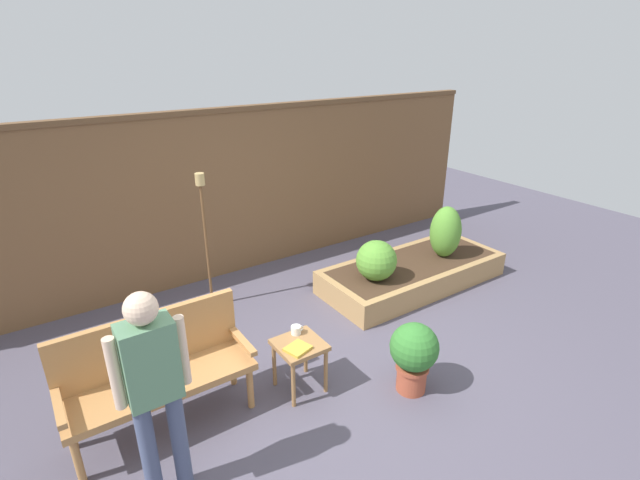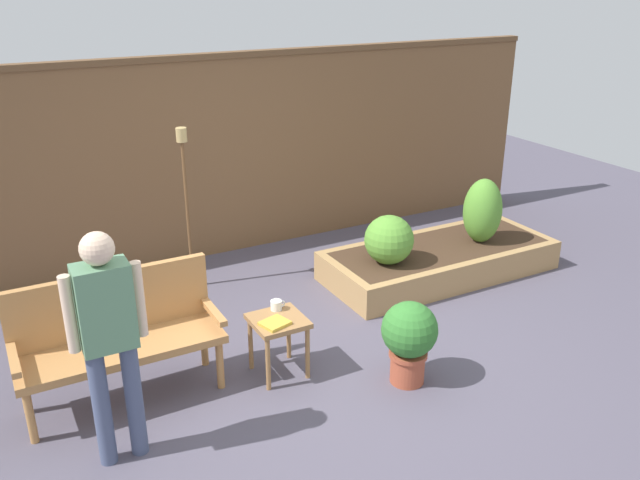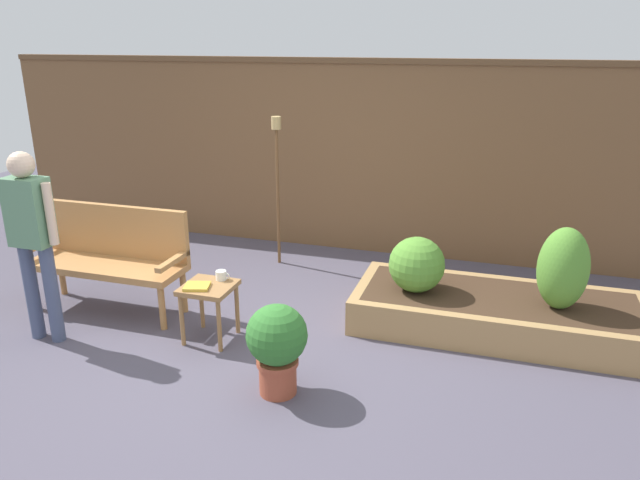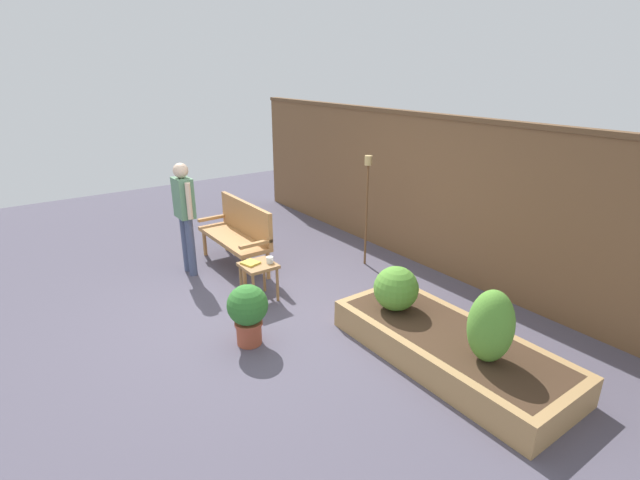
{
  "view_description": "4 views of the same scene",
  "coord_description": "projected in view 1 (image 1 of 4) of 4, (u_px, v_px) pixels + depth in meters",
  "views": [
    {
      "loc": [
        -2.09,
        -2.81,
        2.86
      ],
      "look_at": [
        0.49,
        1.01,
        0.92
      ],
      "focal_mm": 26.21,
      "sensor_mm": 36.0,
      "label": 1
    },
    {
      "loc": [
        -2.18,
        -3.96,
        2.91
      ],
      "look_at": [
        0.31,
        0.64,
        0.79
      ],
      "focal_mm": 37.2,
      "sensor_mm": 36.0,
      "label": 2
    },
    {
      "loc": [
        1.82,
        -3.86,
        2.37
      ],
      "look_at": [
        0.46,
        0.47,
        0.82
      ],
      "focal_mm": 33.44,
      "sensor_mm": 36.0,
      "label": 3
    },
    {
      "loc": [
        4.36,
        -2.38,
        2.74
      ],
      "look_at": [
        0.09,
        0.68,
        0.8
      ],
      "focal_mm": 26.37,
      "sensor_mm": 36.0,
      "label": 4
    }
  ],
  "objects": [
    {
      "name": "ground_plane",
      "position": [
        337.0,
        377.0,
        4.33
      ],
      "size": [
        14.0,
        14.0,
        0.0
      ],
      "primitive_type": "plane",
      "color": "#514C5B"
    },
    {
      "name": "cup_on_table",
      "position": [
        296.0,
        330.0,
        4.13
      ],
      "size": [
        0.12,
        0.09,
        0.08
      ],
      "color": "white",
      "rests_on": "side_table"
    },
    {
      "name": "raised_planter_bed",
      "position": [
        412.0,
        273.0,
        5.97
      ],
      "size": [
        2.4,
        1.0,
        0.3
      ],
      "color": "#AD8451",
      "rests_on": "ground_plane"
    },
    {
      "name": "garden_bench",
      "position": [
        155.0,
        365.0,
        3.65
      ],
      "size": [
        1.44,
        0.48,
        0.94
      ],
      "color": "#B77F47",
      "rests_on": "ground_plane"
    },
    {
      "name": "book_on_table",
      "position": [
        298.0,
        349.0,
        3.92
      ],
      "size": [
        0.23,
        0.22,
        0.02
      ],
      "primitive_type": "cube",
      "rotation": [
        0.0,
        0.0,
        0.28
      ],
      "color": "gold",
      "rests_on": "side_table"
    },
    {
      "name": "shrub_near_bench",
      "position": [
        376.0,
        260.0,
        5.41
      ],
      "size": [
        0.48,
        0.48,
        0.48
      ],
      "color": "brown",
      "rests_on": "raised_planter_bed"
    },
    {
      "name": "fence_back",
      "position": [
        217.0,
        195.0,
        5.89
      ],
      "size": [
        8.4,
        0.14,
        2.16
      ],
      "color": "brown",
      "rests_on": "ground_plane"
    },
    {
      "name": "tiki_torch",
      "position": [
        204.0,
        217.0,
        5.11
      ],
      "size": [
        0.1,
        0.1,
        1.6
      ],
      "color": "brown",
      "rests_on": "ground_plane"
    },
    {
      "name": "shrub_far_corner",
      "position": [
        446.0,
        232.0,
        5.96
      ],
      "size": [
        0.4,
        0.4,
        0.68
      ],
      "color": "brown",
      "rests_on": "raised_planter_bed"
    },
    {
      "name": "potted_boxwood",
      "position": [
        414.0,
        353.0,
        4.04
      ],
      "size": [
        0.43,
        0.43,
        0.66
      ],
      "color": "#A84C33",
      "rests_on": "ground_plane"
    },
    {
      "name": "person_by_bench",
      "position": [
        153.0,
        382.0,
        2.87
      ],
      "size": [
        0.47,
        0.2,
        1.56
      ],
      "color": "#475170",
      "rests_on": "ground_plane"
    },
    {
      "name": "side_table",
      "position": [
        299.0,
        351.0,
        4.05
      ],
      "size": [
        0.4,
        0.4,
        0.48
      ],
      "color": "#9E7042",
      "rests_on": "ground_plane"
    }
  ]
}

